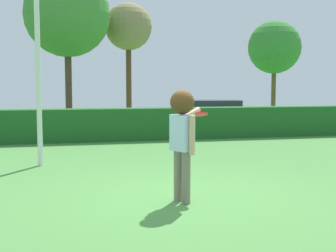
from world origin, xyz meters
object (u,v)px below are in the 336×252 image
person (183,128)px  lamppost (37,18)px  frisbee (200,114)px  maple_tree (67,14)px  oak_tree (274,48)px  parked_car_silver (213,113)px  willow_tree (128,28)px

person → lamppost: lamppost is taller
frisbee → maple_tree: size_ratio=0.04×
person → oak_tree: (9.40, 15.98, 2.69)m
lamppost → person: bearing=-58.8°
lamppost → oak_tree: bearing=45.5°
lamppost → parked_car_silver: 10.19m
person → frisbee: (0.43, 0.45, 0.19)m
lamppost → maple_tree: size_ratio=0.87×
person → willow_tree: bearing=84.9°
willow_tree → parked_car_silver: bearing=-60.0°
parked_car_silver → person: bearing=-111.0°
oak_tree → willow_tree: 8.01m
willow_tree → maple_tree: 3.30m
frisbee → lamppost: bearing=128.9°
maple_tree → oak_tree: bearing=6.2°
lamppost → parked_car_silver: size_ratio=1.40×
oak_tree → maple_tree: bearing=-173.8°
person → maple_tree: size_ratio=0.26×
oak_tree → willow_tree: size_ratio=0.89×
willow_tree → frisbee: bearing=-93.7°
frisbee → oak_tree: bearing=60.0°
maple_tree → willow_tree: bearing=23.0°
frisbee → lamppost: (-2.82, 3.50, 2.03)m
person → parked_car_silver: person is taller
frisbee → lamppost: 4.94m
oak_tree → maple_tree: (-10.99, -1.19, 1.22)m
parked_car_silver → willow_tree: 6.98m
person → maple_tree: 15.38m
person → parked_car_silver: size_ratio=0.41×
lamppost → frisbee: bearing=-51.1°
frisbee → oak_tree: size_ratio=0.05×
frisbee → maple_tree: (-2.01, 14.34, 3.72)m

